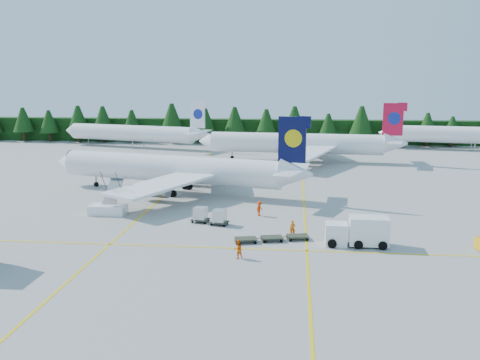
# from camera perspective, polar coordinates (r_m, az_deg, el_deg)

# --- Properties ---
(ground) EXTENTS (320.00, 320.00, 0.00)m
(ground) POSITION_cam_1_polar(r_m,az_deg,el_deg) (59.23, 1.19, -5.54)
(ground) COLOR #9B9B96
(ground) RESTS_ON ground
(taxi_stripe_a) EXTENTS (0.25, 120.00, 0.01)m
(taxi_stripe_a) POSITION_cam_1_polar(r_m,az_deg,el_deg) (80.61, -7.58, -1.18)
(taxi_stripe_a) COLOR yellow
(taxi_stripe_a) RESTS_ON ground
(taxi_stripe_b) EXTENTS (0.25, 120.00, 0.01)m
(taxi_stripe_b) POSITION_cam_1_polar(r_m,az_deg,el_deg) (78.43, 6.79, -1.50)
(taxi_stripe_b) COLOR yellow
(taxi_stripe_b) RESTS_ON ground
(taxi_stripe_cross) EXTENTS (80.00, 0.25, 0.01)m
(taxi_stripe_cross) POSITION_cam_1_polar(r_m,az_deg,el_deg) (53.52, 0.65, -7.34)
(taxi_stripe_cross) COLOR yellow
(taxi_stripe_cross) RESTS_ON ground
(treeline_hedge) EXTENTS (220.00, 4.00, 6.00)m
(treeline_hedge) POSITION_cam_1_polar(r_m,az_deg,el_deg) (139.36, 4.02, 5.23)
(treeline_hedge) COLOR black
(treeline_hedge) RESTS_ON ground
(airliner_navy) EXTENTS (39.32, 31.97, 11.63)m
(airliner_navy) POSITION_cam_1_polar(r_m,az_deg,el_deg) (79.37, -7.93, 1.19)
(airliner_navy) COLOR white
(airliner_navy) RESTS_ON ground
(airliner_red) EXTENTS (40.77, 33.44, 11.85)m
(airliner_red) POSITION_cam_1_polar(r_m,az_deg,el_deg) (108.64, 5.60, 3.89)
(airliner_red) COLOR white
(airliner_red) RESTS_ON ground
(airliner_far_left) EXTENTS (37.90, 12.71, 11.24)m
(airliner_far_left) POSITION_cam_1_polar(r_m,az_deg,el_deg) (132.74, -11.94, 4.97)
(airliner_far_left) COLOR white
(airliner_far_left) RESTS_ON ground
(airliner_far_right) EXTENTS (39.26, 9.35, 11.46)m
(airliner_far_right) POSITION_cam_1_polar(r_m,az_deg,el_deg) (134.93, 22.39, 4.50)
(airliner_far_right) COLOR white
(airliner_far_right) RESTS_ON ground
(airstairs) EXTENTS (4.50, 6.11, 4.04)m
(airstairs) POSITION_cam_1_polar(r_m,az_deg,el_deg) (68.70, -13.83, -2.78)
(airstairs) COLOR white
(airstairs) RESTS_ON ground
(service_truck) EXTENTS (6.26, 2.42, 3.01)m
(service_truck) POSITION_cam_1_polar(r_m,az_deg,el_deg) (55.37, 12.38, -5.37)
(service_truck) COLOR white
(service_truck) RESTS_ON ground
(dolly_train) EXTENTS (7.78, 3.38, 0.13)m
(dolly_train) POSITION_cam_1_polar(r_m,az_deg,el_deg) (55.89, 3.43, -6.12)
(dolly_train) COLOR #313627
(dolly_train) RESTS_ON ground
(uld_pair) EXTENTS (4.60, 2.78, 1.52)m
(uld_pair) POSITION_cam_1_polar(r_m,az_deg,el_deg) (62.23, -3.24, -3.76)
(uld_pair) COLOR #313627
(uld_pair) RESTS_ON ground
(crew_a) EXTENTS (0.67, 0.47, 1.75)m
(crew_a) POSITION_cam_1_polar(r_m,az_deg,el_deg) (57.59, 5.64, -5.16)
(crew_a) COLOR #EB5E04
(crew_a) RESTS_ON ground
(crew_b) EXTENTS (1.10, 1.05, 1.80)m
(crew_b) POSITION_cam_1_polar(r_m,az_deg,el_deg) (50.58, -0.21, -7.38)
(crew_b) COLOR #FE6305
(crew_b) RESTS_ON ground
(crew_c) EXTENTS (0.81, 0.91, 1.83)m
(crew_c) POSITION_cam_1_polar(r_m,az_deg,el_deg) (65.64, 2.10, -3.07)
(crew_c) COLOR red
(crew_c) RESTS_ON ground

